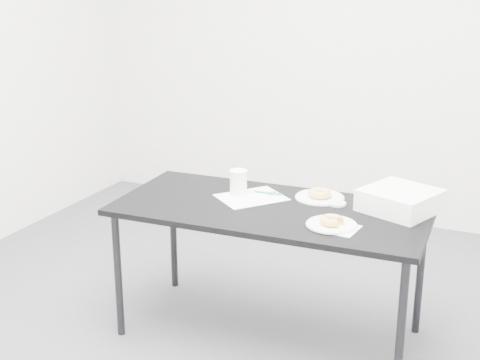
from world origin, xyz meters
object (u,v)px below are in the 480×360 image
at_px(donut_near, 332,220).
at_px(plate_far, 320,198).
at_px(pen, 268,193).
at_px(table, 271,217).
at_px(bakery_box, 400,200).
at_px(donut_far, 320,193).
at_px(scorecard, 251,197).
at_px(coffee_cup, 238,182).
at_px(plate_near, 332,225).

bearing_deg(donut_near, plate_far, 115.86).
bearing_deg(pen, table, -68.53).
xyz_separation_m(table, pen, (-0.08, 0.17, 0.06)).
bearing_deg(plate_far, bakery_box, -2.08).
bearing_deg(bakery_box, donut_far, -160.99).
bearing_deg(pen, bakery_box, -1.28).
distance_m(scorecard, coffee_cup, 0.10).
relative_size(pen, bakery_box, 0.47).
bearing_deg(scorecard, plate_far, 61.49).
bearing_deg(bakery_box, table, -139.04).
bearing_deg(plate_near, table, 160.67).
height_order(plate_far, coffee_cup, coffee_cup).
height_order(scorecard, bakery_box, bakery_box).
bearing_deg(donut_far, bakery_box, -2.08).
height_order(table, bakery_box, bakery_box).
xyz_separation_m(plate_far, donut_far, (0.00, 0.00, 0.02)).
distance_m(pen, donut_near, 0.51).
bearing_deg(coffee_cup, plate_near, -22.05).
height_order(donut_far, bakery_box, bakery_box).
relative_size(scorecard, donut_near, 2.94).
height_order(donut_near, donut_far, same).
bearing_deg(coffee_cup, donut_near, -22.05).
bearing_deg(plate_near, donut_far, 115.86).
bearing_deg(scorecard, plate_near, 15.14).
relative_size(pen, plate_far, 0.60).
relative_size(table, pen, 10.43).
xyz_separation_m(pen, donut_far, (0.26, 0.05, 0.02)).
bearing_deg(bakery_box, coffee_cup, -151.73).
distance_m(plate_near, donut_near, 0.02).
relative_size(scorecard, pen, 2.15).
xyz_separation_m(scorecard, coffee_cup, (-0.08, 0.02, 0.06)).
xyz_separation_m(plate_near, bakery_box, (0.23, 0.33, 0.05)).
xyz_separation_m(pen, plate_far, (0.26, 0.05, -0.00)).
xyz_separation_m(table, plate_near, (0.34, -0.12, 0.06)).
bearing_deg(donut_far, table, -128.14).
bearing_deg(table, scorecard, 145.24).
relative_size(donut_near, plate_far, 0.44).
bearing_deg(table, plate_far, 49.59).
bearing_deg(donut_near, bakery_box, 54.32).
height_order(pen, plate_near, pen).
distance_m(scorecard, donut_far, 0.34).
relative_size(table, plate_far, 6.21).
relative_size(table, plate_near, 6.68).
relative_size(table, donut_near, 14.22).
distance_m(pen, plate_near, 0.51).
bearing_deg(donut_far, plate_near, -64.14).
bearing_deg(plate_far, table, -128.14).
relative_size(plate_far, bakery_box, 0.79).
bearing_deg(bakery_box, pen, -155.81).
bearing_deg(bakery_box, donut_near, -104.59).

